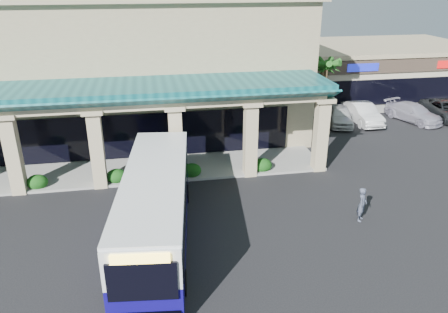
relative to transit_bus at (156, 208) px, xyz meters
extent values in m
plane|color=black|center=(4.43, 1.00, -1.68)|extent=(110.00, 110.00, 0.00)
imported|color=#40475B|center=(10.22, -0.12, -0.78)|extent=(0.74, 0.78, 1.80)
imported|color=silver|center=(15.61, 14.55, -0.90)|extent=(3.11, 4.96, 1.58)
imported|color=white|center=(17.65, 14.62, -0.85)|extent=(1.83, 5.05, 1.66)
imported|color=#B5B2C5|center=(22.13, 14.27, -0.94)|extent=(3.64, 5.55, 1.49)
imported|color=#25292C|center=(25.33, 14.31, -0.89)|extent=(3.13, 5.91, 1.58)
camera|label=1|loc=(-0.09, -17.87, 9.89)|focal=35.00mm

